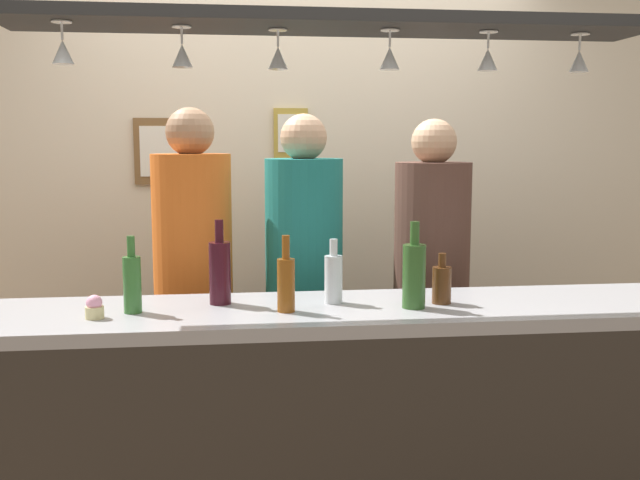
# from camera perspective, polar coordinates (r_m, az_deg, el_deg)

# --- Properties ---
(back_wall) EXTENTS (4.40, 0.06, 2.60)m
(back_wall) POSITION_cam_1_polar(r_m,az_deg,el_deg) (3.94, -1.76, 3.22)
(back_wall) COLOR beige
(back_wall) RESTS_ON ground_plane
(bar_counter) EXTENTS (2.70, 0.55, 1.04)m
(bar_counter) POSITION_cam_1_polar(r_m,az_deg,el_deg) (2.50, 1.73, -13.60)
(bar_counter) COLOR #99999E
(bar_counter) RESTS_ON ground_plane
(overhead_glass_rack) EXTENTS (2.20, 0.36, 0.04)m
(overhead_glass_rack) POSITION_cam_1_polar(r_m,az_deg,el_deg) (2.57, 1.13, 16.59)
(overhead_glass_rack) COLOR black
(hanging_wineglass_far_left) EXTENTS (0.07, 0.07, 0.13)m
(hanging_wineglass_far_left) POSITION_cam_1_polar(r_m,az_deg,el_deg) (2.51, -19.46, 13.80)
(hanging_wineglass_far_left) COLOR silver
(hanging_wineglass_far_left) RESTS_ON overhead_glass_rack
(hanging_wineglass_left) EXTENTS (0.07, 0.07, 0.13)m
(hanging_wineglass_left) POSITION_cam_1_polar(r_m,az_deg,el_deg) (2.52, -10.72, 14.08)
(hanging_wineglass_left) COLOR silver
(hanging_wineglass_left) RESTS_ON overhead_glass_rack
(hanging_wineglass_center_left) EXTENTS (0.07, 0.07, 0.13)m
(hanging_wineglass_center_left) POSITION_cam_1_polar(r_m,az_deg,el_deg) (2.55, -3.30, 14.11)
(hanging_wineglass_center_left) COLOR silver
(hanging_wineglass_center_left) RESTS_ON overhead_glass_rack
(hanging_wineglass_center) EXTENTS (0.07, 0.07, 0.13)m
(hanging_wineglass_center) POSITION_cam_1_polar(r_m,az_deg,el_deg) (2.56, 5.47, 14.06)
(hanging_wineglass_center) COLOR silver
(hanging_wineglass_center) RESTS_ON overhead_glass_rack
(hanging_wineglass_center_right) EXTENTS (0.07, 0.07, 0.13)m
(hanging_wineglass_center_right) POSITION_cam_1_polar(r_m,az_deg,el_deg) (2.65, 12.98, 13.68)
(hanging_wineglass_center_right) COLOR silver
(hanging_wineglass_center_right) RESTS_ON overhead_glass_rack
(hanging_wineglass_right) EXTENTS (0.07, 0.07, 0.13)m
(hanging_wineglass_right) POSITION_cam_1_polar(r_m,az_deg,el_deg) (2.79, 19.59, 13.13)
(hanging_wineglass_right) COLOR silver
(hanging_wineglass_right) RESTS_ON overhead_glass_rack
(person_left_orange_shirt) EXTENTS (0.34, 0.34, 1.75)m
(person_left_orange_shirt) POSITION_cam_1_polar(r_m,az_deg,el_deg) (3.21, -9.89, -2.24)
(person_left_orange_shirt) COLOR #2D334C
(person_left_orange_shirt) RESTS_ON ground_plane
(person_middle_teal_shirt) EXTENTS (0.34, 0.34, 1.73)m
(person_middle_teal_shirt) POSITION_cam_1_polar(r_m,az_deg,el_deg) (3.22, -1.25, -2.38)
(person_middle_teal_shirt) COLOR #2D334C
(person_middle_teal_shirt) RESTS_ON ground_plane
(person_right_brown_shirt) EXTENTS (0.34, 0.34, 1.71)m
(person_right_brown_shirt) POSITION_cam_1_polar(r_m,az_deg,el_deg) (3.33, 8.70, -2.36)
(person_right_brown_shirt) COLOR #2D334C
(person_right_brown_shirt) RESTS_ON ground_plane
(bottle_beer_brown_stubby) EXTENTS (0.07, 0.07, 0.18)m
(bottle_beer_brown_stubby) POSITION_cam_1_polar(r_m,az_deg,el_deg) (2.62, 9.49, -3.39)
(bottle_beer_brown_stubby) COLOR #512D14
(bottle_beer_brown_stubby) RESTS_ON bar_counter
(bottle_wine_dark_red) EXTENTS (0.08, 0.08, 0.30)m
(bottle_wine_dark_red) POSITION_cam_1_polar(r_m,az_deg,el_deg) (2.59, -7.83, -2.41)
(bottle_wine_dark_red) COLOR #380F19
(bottle_wine_dark_red) RESTS_ON bar_counter
(bottle_champagne_green) EXTENTS (0.08, 0.08, 0.30)m
(bottle_champagne_green) POSITION_cam_1_polar(r_m,az_deg,el_deg) (2.53, 7.36, -2.65)
(bottle_champagne_green) COLOR #2D5623
(bottle_champagne_green) RESTS_ON bar_counter
(bottle_soda_clear) EXTENTS (0.06, 0.06, 0.23)m
(bottle_soda_clear) POSITION_cam_1_polar(r_m,az_deg,el_deg) (2.59, 1.07, -2.95)
(bottle_soda_clear) COLOR silver
(bottle_soda_clear) RESTS_ON bar_counter
(bottle_beer_amber_tall) EXTENTS (0.06, 0.06, 0.26)m
(bottle_beer_amber_tall) POSITION_cam_1_polar(r_m,az_deg,el_deg) (2.46, -2.67, -3.34)
(bottle_beer_amber_tall) COLOR brown
(bottle_beer_amber_tall) RESTS_ON bar_counter
(bottle_beer_green_import) EXTENTS (0.06, 0.06, 0.26)m
(bottle_beer_green_import) POSITION_cam_1_polar(r_m,az_deg,el_deg) (2.52, -14.47, -3.23)
(bottle_beer_green_import) COLOR #336B2D
(bottle_beer_green_import) RESTS_ON bar_counter
(cupcake) EXTENTS (0.06, 0.06, 0.08)m
(cupcake) POSITION_cam_1_polar(r_m,az_deg,el_deg) (2.48, -17.22, -5.08)
(cupcake) COLOR beige
(cupcake) RESTS_ON bar_counter
(picture_frame_caricature) EXTENTS (0.26, 0.02, 0.34)m
(picture_frame_caricature) POSITION_cam_1_polar(r_m,az_deg,el_deg) (3.88, -12.43, 6.79)
(picture_frame_caricature) COLOR brown
(picture_frame_caricature) RESTS_ON back_wall
(picture_frame_crest) EXTENTS (0.18, 0.02, 0.26)m
(picture_frame_crest) POSITION_cam_1_polar(r_m,az_deg,el_deg) (3.88, -2.30, 8.34)
(picture_frame_crest) COLOR #B29338
(picture_frame_crest) RESTS_ON back_wall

